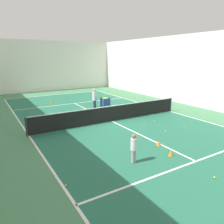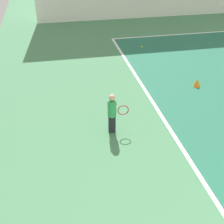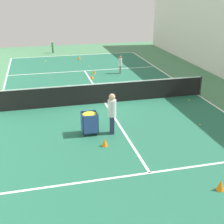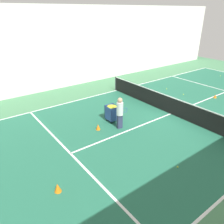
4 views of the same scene
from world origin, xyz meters
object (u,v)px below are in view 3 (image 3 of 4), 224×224
tennis_net (105,93)px  training_cone_1 (92,77)px  ball_cart (89,119)px  training_cone_0 (94,72)px  player_near_baseline (53,46)px  child_midcourt (120,63)px  coach_at_net (112,111)px

tennis_net → training_cone_1: tennis_net is taller
ball_cart → tennis_net: bearing=-112.5°
ball_cart → training_cone_0: size_ratio=3.48×
player_near_baseline → child_midcourt: 9.29m
coach_at_net → training_cone_0: 9.56m
child_midcourt → coach_at_net: bearing=-7.4°
tennis_net → child_midcourt: (-2.32, -5.51, 0.16)m
player_near_baseline → coach_at_net: size_ratio=0.62×
child_midcourt → training_cone_1: (2.14, 0.79, -0.60)m
tennis_net → training_cone_1: size_ratio=46.82×
coach_at_net → ball_cart: size_ratio=1.83×
tennis_net → coach_at_net: (0.51, 3.59, 0.44)m
coach_at_net → ball_cart: bearing=87.1°
tennis_net → coach_at_net: 3.66m
training_cone_1 → tennis_net: bearing=87.9°
player_near_baseline → training_cone_1: 9.34m
training_cone_1 → coach_at_net: bearing=85.3°
training_cone_0 → coach_at_net: bearing=83.8°
ball_cart → training_cone_0: bearing=-101.7°
tennis_net → coach_at_net: bearing=82.0°
coach_at_net → training_cone_1: (-0.68, -8.32, -0.88)m
child_midcourt → ball_cart: size_ratio=1.32×
coach_at_net → training_cone_1: bearing=3.1°
training_cone_0 → training_cone_1: 1.19m
coach_at_net → child_midcourt: bearing=-9.5°
player_near_baseline → coach_at_net: (-1.28, 17.44, 0.38)m
tennis_net → ball_cart: tennis_net is taller
player_near_baseline → ball_cart: size_ratio=1.14×
child_midcourt → training_cone_1: size_ratio=5.32×
training_cone_1 → ball_cart: bearing=79.0°
tennis_net → child_midcourt: 5.98m
player_near_baseline → training_cone_1: (-1.96, 9.12, -0.50)m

